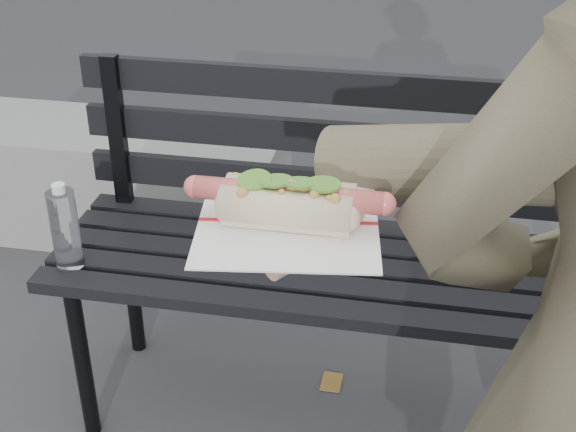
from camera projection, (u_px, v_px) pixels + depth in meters
The scene contains 3 objects.
park_bench at pixel (366, 234), 1.90m from camera, with size 1.50×0.44×0.88m.
concrete_block at pixel (115, 180), 2.84m from camera, with size 1.20×0.40×0.40m, color slate.
held_hotdog at pixel (479, 178), 0.85m from camera, with size 0.63×0.30×0.20m.
Camera 1 is at (0.09, -0.77, 1.50)m, focal length 50.00 mm.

